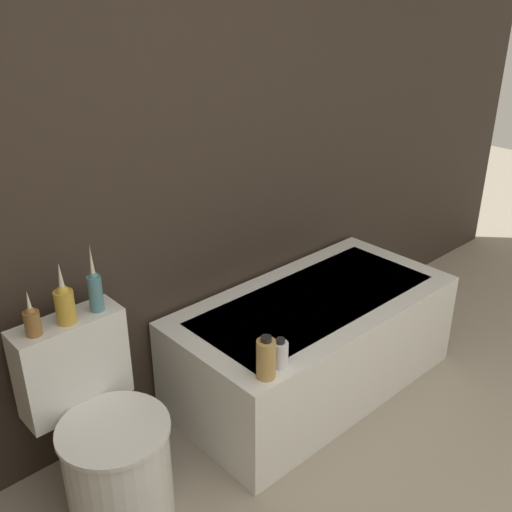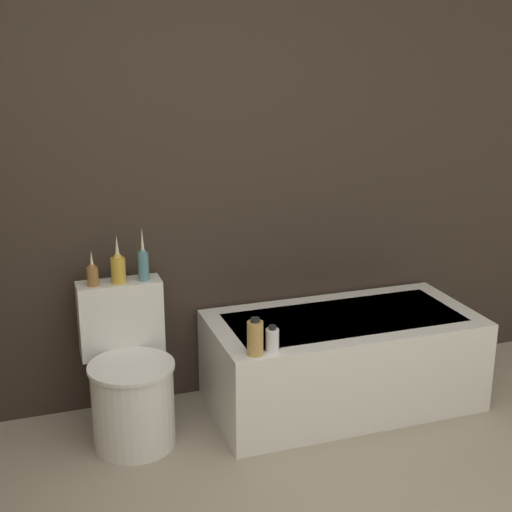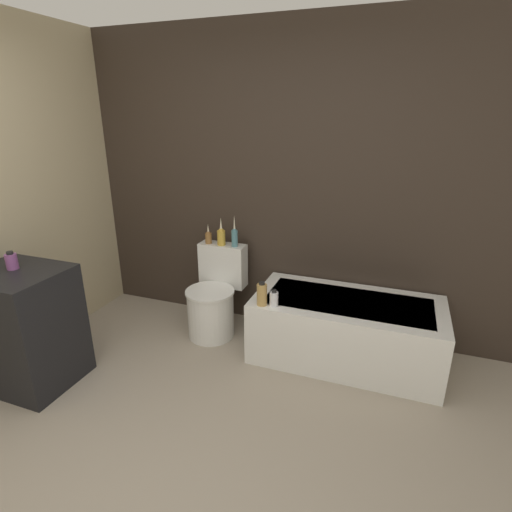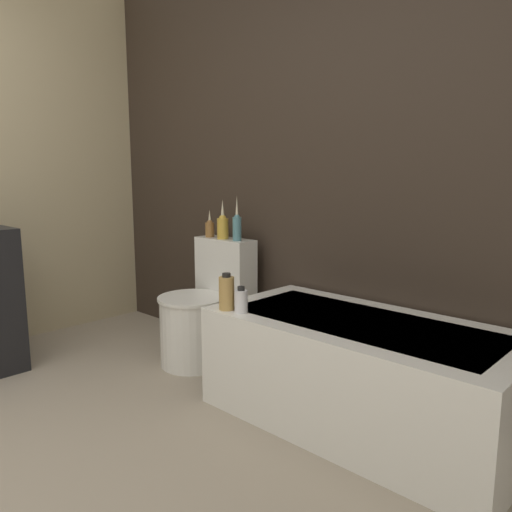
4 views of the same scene
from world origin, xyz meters
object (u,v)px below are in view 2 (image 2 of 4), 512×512
object	(u,v)px
bathtub	(342,360)
shampoo_bottle_tall	(255,338)
vase_bronze	(143,263)
shampoo_bottle_short	(272,339)
toilet	(130,380)
vase_silver	(118,267)
vase_gold	(92,274)

from	to	relation	value
bathtub	shampoo_bottle_tall	bearing A→B (deg)	-154.30
vase_bronze	shampoo_bottle_short	bearing A→B (deg)	-43.01
vase_bronze	shampoo_bottle_tall	world-z (taller)	vase_bronze
toilet	shampoo_bottle_tall	world-z (taller)	toilet
toilet	vase_silver	distance (m)	0.57
toilet	vase_gold	size ratio (longest dim) A/B	4.27
vase_gold	shampoo_bottle_short	world-z (taller)	vase_gold
shampoo_bottle_tall	shampoo_bottle_short	size ratio (longest dim) A/B	1.42
vase_gold	shampoo_bottle_short	size ratio (longest dim) A/B	1.37
vase_silver	vase_bronze	distance (m)	0.13
vase_silver	vase_bronze	bearing A→B (deg)	1.01
toilet	vase_gold	xyz separation A→B (m)	(-0.13, 0.19, 0.52)
toilet	shampoo_bottle_tall	size ratio (longest dim) A/B	4.12
bathtub	shampoo_bottle_short	bearing A→B (deg)	-151.51
shampoo_bottle_tall	bathtub	bearing A→B (deg)	25.70
shampoo_bottle_tall	vase_gold	bearing A→B (deg)	144.01
vase_gold	shampoo_bottle_tall	distance (m)	0.88
bathtub	vase_silver	xyz separation A→B (m)	(-1.17, 0.21, 0.60)
vase_bronze	shampoo_bottle_tall	xyz separation A→B (m)	(0.43, -0.50, -0.27)
shampoo_bottle_short	toilet	bearing A→B (deg)	155.37
toilet	vase_bronze	size ratio (longest dim) A/B	2.76
vase_silver	shampoo_bottle_tall	bearing A→B (deg)	-41.65
toilet	shampoo_bottle_short	distance (m)	0.76
vase_gold	vase_bronze	xyz separation A→B (m)	(0.26, 0.00, 0.03)
toilet	vase_bronze	xyz separation A→B (m)	(0.13, 0.19, 0.55)
toilet	shampoo_bottle_tall	distance (m)	0.70
vase_gold	shampoo_bottle_tall	xyz separation A→B (m)	(0.69, -0.50, -0.24)
bathtub	toilet	size ratio (longest dim) A/B	1.89
vase_gold	vase_bronze	distance (m)	0.26
bathtub	vase_silver	size ratio (longest dim) A/B	5.84
bathtub	shampoo_bottle_short	xyz separation A→B (m)	(-0.52, -0.28, 0.31)
vase_silver	shampoo_bottle_tall	xyz separation A→B (m)	(0.56, -0.50, -0.26)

